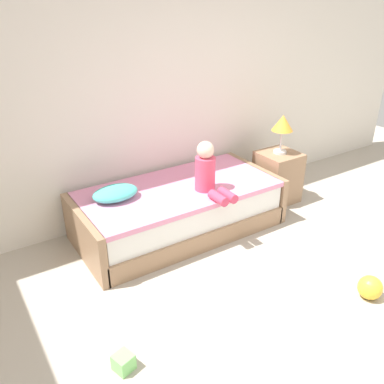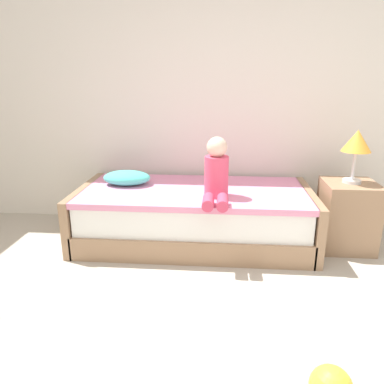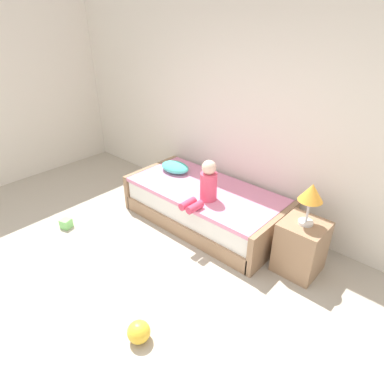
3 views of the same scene
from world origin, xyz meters
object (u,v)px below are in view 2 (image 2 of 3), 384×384
at_px(bed, 194,215).
at_px(nightstand, 347,216).
at_px(table_lamp, 357,144).
at_px(child_figure, 216,174).
at_px(pillow, 127,178).

bearing_deg(bed, nightstand, -1.34).
height_order(table_lamp, child_figure, table_lamp).
xyz_separation_m(bed, table_lamp, (1.35, -0.03, 0.69)).
distance_m(bed, child_figure, 0.55).
bearing_deg(child_figure, nightstand, 9.70).
relative_size(nightstand, table_lamp, 1.33).
relative_size(table_lamp, pillow, 1.02).
bearing_deg(child_figure, bed, 131.01).
relative_size(nightstand, pillow, 1.36).
xyz_separation_m(nightstand, pillow, (-1.99, 0.13, 0.26)).
bearing_deg(pillow, bed, -8.89).
relative_size(bed, pillow, 4.80).
height_order(bed, pillow, pillow).
bearing_deg(nightstand, table_lamp, -90.00).
relative_size(child_figure, pillow, 1.16).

